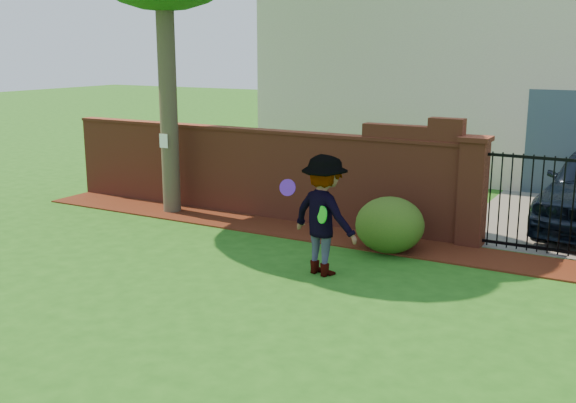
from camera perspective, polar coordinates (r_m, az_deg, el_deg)
The scene contains 12 objects.
ground at distance 9.54m, azimuth -5.68°, elevation -7.63°, with size 80.00×80.00×0.01m, color #205816.
mulch_bed at distance 12.71m, azimuth -0.54°, elevation -2.26°, with size 11.10×1.08×0.03m, color #3D160B.
brick_wall at distance 13.60m, azimuth -3.02°, elevation 2.66°, with size 8.70×0.31×2.16m.
pillar_left at distance 11.86m, azimuth 15.27°, elevation 0.86°, with size 0.50×0.50×1.88m.
iron_gate at distance 11.67m, azimuth 20.46°, elevation -0.20°, with size 1.78×0.03×1.60m.
driveway at distance 15.73m, azimuth 22.63°, elevation -0.36°, with size 3.20×8.00×0.01m, color slate.
house at distance 19.73m, azimuth 17.62°, elevation 11.77°, with size 12.40×6.40×6.30m.
paper_notice at distance 13.81m, azimuth -10.42°, elevation 5.03°, with size 0.20×0.01×0.28m, color white.
shrub_left at distance 11.31m, azimuth 8.55°, elevation -1.96°, with size 1.14×1.14×0.93m, color #234B16.
man at distance 10.00m, azimuth 2.90°, elevation -1.19°, with size 1.17×0.67×1.80m, color gray.
frisbee_purple at distance 9.91m, azimuth -0.03°, elevation 1.18°, with size 0.25×0.25×0.02m, color #5C1DB8.
frisbee_green at distance 9.73m, azimuth 2.89°, elevation -1.12°, with size 0.26×0.26×0.02m, color green.
Camera 1 is at (5.20, -7.28, 3.32)m, focal length 42.30 mm.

